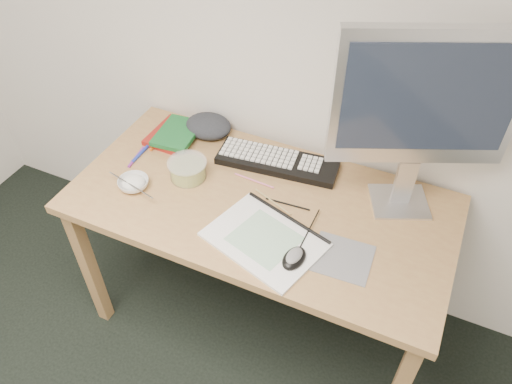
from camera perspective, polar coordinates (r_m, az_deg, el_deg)
desk at (r=1.88m, az=0.46°, el=-2.81°), size 1.40×0.70×0.75m
mousepad at (r=1.67m, az=9.77°, el=-7.42°), size 0.20×0.19×0.00m
sketchpad at (r=1.69m, az=0.98°, el=-5.46°), size 0.44×0.37×0.01m
keyboard at (r=1.97m, az=2.46°, el=3.47°), size 0.49×0.20×0.03m
monitor at (r=1.63m, az=18.86°, el=9.42°), size 0.55×0.27×0.68m
mouse at (r=1.62m, az=4.39°, el=-7.30°), size 0.08×0.12×0.04m
rice_bowl at (r=1.92m, az=-13.82°, el=0.93°), size 0.14×0.14×0.04m
chopsticks at (r=1.89m, az=-14.11°, el=0.79°), size 0.22×0.07×0.02m
fruit_tub at (r=1.91m, az=-7.81°, el=2.57°), size 0.17×0.17×0.07m
book_red at (r=2.14m, az=-9.50°, el=6.54°), size 0.17×0.22×0.02m
book_green at (r=2.11m, az=-8.95°, el=6.67°), size 0.17×0.23×0.02m
cloth_lump at (r=2.13m, az=-5.46°, el=7.52°), size 0.19×0.16×0.07m
pencil_pink at (r=1.90m, az=-0.21°, el=1.31°), size 0.17×0.02×0.01m
pencil_tan at (r=1.82m, az=1.93°, el=-1.12°), size 0.17×0.07×0.01m
pencil_black at (r=1.81m, az=3.63°, el=-1.39°), size 0.17×0.02×0.01m
marker_blue at (r=2.08m, az=-12.89°, el=4.49°), size 0.01×0.14×0.01m
marker_orange at (r=2.12m, az=-11.18°, el=5.78°), size 0.03×0.13×0.01m
marker_purple at (r=2.06m, az=-13.53°, el=3.91°), size 0.03×0.13×0.01m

